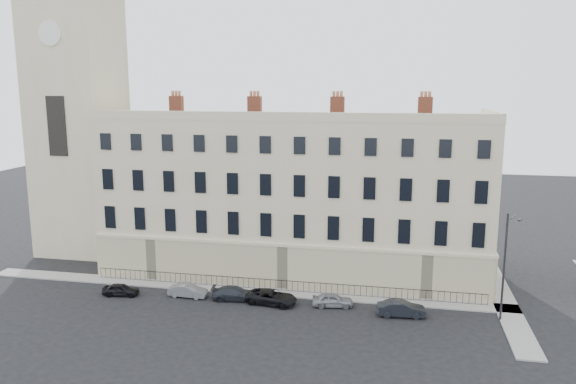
{
  "coord_description": "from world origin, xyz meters",
  "views": [
    {
      "loc": [
        3.89,
        -40.91,
        18.01
      ],
      "look_at": [
        -6.31,
        10.0,
        8.14
      ],
      "focal_mm": 35.0,
      "sensor_mm": 36.0,
      "label": 1
    }
  ],
  "objects_px": {
    "car_a": "(121,290)",
    "car_c": "(235,293)",
    "car_d": "(272,297)",
    "car_e": "(333,300)",
    "streetlamp": "(505,263)",
    "car_b": "(188,291)",
    "car_f": "(402,309)"
  },
  "relations": [
    {
      "from": "car_a",
      "to": "streetlamp",
      "type": "relative_size",
      "value": 0.36
    },
    {
      "from": "car_d",
      "to": "car_f",
      "type": "distance_m",
      "value": 10.68
    },
    {
      "from": "car_b",
      "to": "car_e",
      "type": "bearing_deg",
      "value": -86.43
    },
    {
      "from": "car_b",
      "to": "car_c",
      "type": "height_order",
      "value": "car_c"
    },
    {
      "from": "car_b",
      "to": "car_c",
      "type": "distance_m",
      "value": 4.2
    },
    {
      "from": "car_b",
      "to": "car_f",
      "type": "bearing_deg",
      "value": -89.74
    },
    {
      "from": "car_c",
      "to": "car_e",
      "type": "bearing_deg",
      "value": -96.81
    },
    {
      "from": "car_c",
      "to": "car_d",
      "type": "height_order",
      "value": "car_d"
    },
    {
      "from": "streetlamp",
      "to": "car_e",
      "type": "bearing_deg",
      "value": -159.15
    },
    {
      "from": "car_e",
      "to": "car_a",
      "type": "bearing_deg",
      "value": 85.31
    },
    {
      "from": "car_a",
      "to": "car_c",
      "type": "xyz_separation_m",
      "value": [
        10.05,
        0.98,
        0.04
      ]
    },
    {
      "from": "car_a",
      "to": "car_b",
      "type": "relative_size",
      "value": 0.92
    },
    {
      "from": "car_e",
      "to": "car_f",
      "type": "distance_m",
      "value": 5.68
    },
    {
      "from": "car_f",
      "to": "streetlamp",
      "type": "height_order",
      "value": "streetlamp"
    },
    {
      "from": "car_d",
      "to": "car_f",
      "type": "height_order",
      "value": "car_f"
    },
    {
      "from": "car_f",
      "to": "streetlamp",
      "type": "relative_size",
      "value": 0.45
    },
    {
      "from": "car_c",
      "to": "car_e",
      "type": "height_order",
      "value": "car_c"
    },
    {
      "from": "car_e",
      "to": "streetlamp",
      "type": "bearing_deg",
      "value": -99.88
    },
    {
      "from": "car_a",
      "to": "streetlamp",
      "type": "xyz_separation_m",
      "value": [
        31.59,
        0.76,
        4.23
      ]
    },
    {
      "from": "car_a",
      "to": "car_f",
      "type": "height_order",
      "value": "car_f"
    },
    {
      "from": "car_e",
      "to": "car_f",
      "type": "relative_size",
      "value": 0.88
    },
    {
      "from": "car_d",
      "to": "car_e",
      "type": "xyz_separation_m",
      "value": [
        5.07,
        0.43,
        -0.02
      ]
    },
    {
      "from": "car_d",
      "to": "car_e",
      "type": "relative_size",
      "value": 1.27
    },
    {
      "from": "car_b",
      "to": "car_f",
      "type": "relative_size",
      "value": 0.89
    },
    {
      "from": "car_c",
      "to": "streetlamp",
      "type": "xyz_separation_m",
      "value": [
        21.55,
        -0.21,
        4.18
      ]
    },
    {
      "from": "car_a",
      "to": "car_f",
      "type": "bearing_deg",
      "value": -96.97
    },
    {
      "from": "car_a",
      "to": "car_c",
      "type": "height_order",
      "value": "car_c"
    },
    {
      "from": "car_b",
      "to": "car_d",
      "type": "relative_size",
      "value": 0.8
    },
    {
      "from": "car_c",
      "to": "car_d",
      "type": "distance_m",
      "value": 3.28
    },
    {
      "from": "car_e",
      "to": "streetlamp",
      "type": "height_order",
      "value": "streetlamp"
    },
    {
      "from": "car_e",
      "to": "car_f",
      "type": "height_order",
      "value": "car_f"
    },
    {
      "from": "car_c",
      "to": "car_f",
      "type": "bearing_deg",
      "value": -101.02
    }
  ]
}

